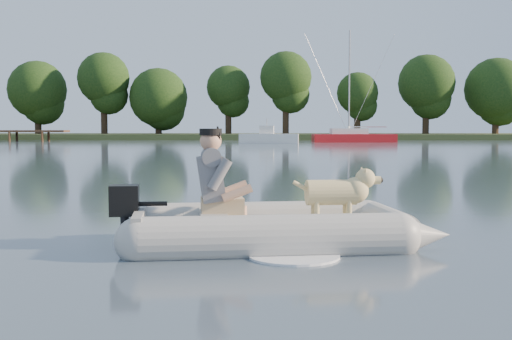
{
  "coord_description": "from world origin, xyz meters",
  "views": [
    {
      "loc": [
        0.59,
        -7.56,
        1.42
      ],
      "look_at": [
        0.59,
        2.2,
        0.75
      ],
      "focal_mm": 45.0,
      "sensor_mm": 36.0,
      "label": 1
    }
  ],
  "objects_px": {
    "man": "(213,175)",
    "dog": "(331,197)",
    "dinghy": "(276,191)",
    "motorboat": "(269,131)",
    "sailboat": "(353,137)"
  },
  "relations": [
    {
      "from": "dog",
      "to": "sailboat",
      "type": "bearing_deg",
      "value": 74.18
    },
    {
      "from": "dinghy",
      "to": "sailboat",
      "type": "xyz_separation_m",
      "value": [
        8.31,
        48.95,
        -0.2
      ]
    },
    {
      "from": "motorboat",
      "to": "sailboat",
      "type": "relative_size",
      "value": 0.51
    },
    {
      "from": "motorboat",
      "to": "sailboat",
      "type": "height_order",
      "value": "sailboat"
    },
    {
      "from": "dinghy",
      "to": "dog",
      "type": "xyz_separation_m",
      "value": [
        0.68,
        0.14,
        -0.08
      ]
    },
    {
      "from": "dinghy",
      "to": "sailboat",
      "type": "relative_size",
      "value": 0.49
    },
    {
      "from": "motorboat",
      "to": "sailboat",
      "type": "xyz_separation_m",
      "value": [
        7.47,
        3.17,
        -0.54
      ]
    },
    {
      "from": "dinghy",
      "to": "dog",
      "type": "height_order",
      "value": "dinghy"
    },
    {
      "from": "man",
      "to": "dog",
      "type": "distance_m",
      "value": 1.47
    },
    {
      "from": "man",
      "to": "sailboat",
      "type": "bearing_deg",
      "value": 72.58
    },
    {
      "from": "dog",
      "to": "sailboat",
      "type": "distance_m",
      "value": 49.4
    },
    {
      "from": "motorboat",
      "to": "man",
      "type": "bearing_deg",
      "value": -86.78
    },
    {
      "from": "dinghy",
      "to": "motorboat",
      "type": "distance_m",
      "value": 45.79
    },
    {
      "from": "dinghy",
      "to": "man",
      "type": "xyz_separation_m",
      "value": [
        -0.75,
        -0.04,
        0.19
      ]
    },
    {
      "from": "man",
      "to": "motorboat",
      "type": "bearing_deg",
      "value": 81.06
    }
  ]
}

